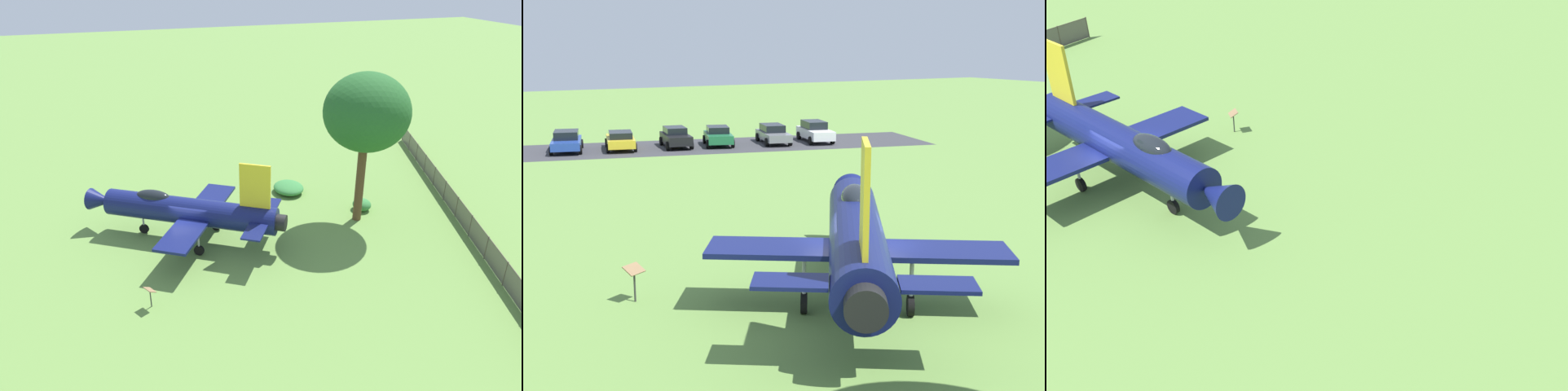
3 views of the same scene
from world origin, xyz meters
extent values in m
plane|color=#668E42|center=(0.00, 0.00, 0.00)|extent=(200.00, 200.00, 0.00)
cylinder|color=#111951|center=(0.00, 0.00, 1.96)|extent=(9.82, 7.17, 1.62)
cone|color=#111951|center=(-4.97, 3.23, 1.96)|extent=(2.09, 2.03, 1.38)
cylinder|color=black|center=(4.68, -3.04, 1.96)|extent=(1.03, 1.14, 0.97)
ellipsoid|color=black|center=(-1.97, 1.28, 2.65)|extent=(2.34, 1.95, 0.84)
cube|color=yellow|center=(3.40, -2.21, 4.08)|extent=(1.59, 1.10, 2.62)
cube|color=#111951|center=(-0.96, -2.45, 1.76)|extent=(3.51, 3.99, 0.16)
cube|color=#111951|center=(1.85, 1.87, 1.76)|extent=(3.51, 3.99, 0.16)
cube|color=#111951|center=(2.82, -3.88, 2.12)|extent=(1.90, 2.11, 0.10)
cube|color=#111951|center=(4.69, -1.00, 2.12)|extent=(1.90, 2.11, 0.10)
cylinder|color=#A5A8AD|center=(-2.68, 1.74, 1.05)|extent=(0.12, 0.12, 1.50)
cylinder|color=black|center=(-2.68, 1.74, 0.30)|extent=(0.60, 0.48, 0.60)
cylinder|color=#A5A8AD|center=(0.07, -1.85, 1.05)|extent=(0.12, 0.12, 1.50)
cylinder|color=black|center=(0.07, -1.85, 0.30)|extent=(0.60, 0.48, 0.60)
cylinder|color=#A5A8AD|center=(1.72, 0.69, 1.05)|extent=(0.12, 0.12, 1.50)
cylinder|color=black|center=(1.72, 0.69, 0.30)|extent=(0.60, 0.48, 0.60)
cylinder|color=brown|center=(10.91, -0.82, 2.92)|extent=(0.55, 0.55, 5.85)
ellipsoid|color=#235B26|center=(10.91, -0.82, 7.29)|extent=(5.24, 5.39, 4.80)
cylinder|color=#4C4238|center=(14.71, -9.88, 0.74)|extent=(0.08, 0.08, 1.48)
cylinder|color=#4C4238|center=(15.58, -7.46, 0.74)|extent=(0.08, 0.08, 1.48)
cylinder|color=#4C4238|center=(16.46, -5.05, 0.74)|extent=(0.08, 0.08, 1.48)
cylinder|color=#4C4238|center=(17.33, -2.63, 0.74)|extent=(0.08, 0.08, 1.48)
cylinder|color=#4C4238|center=(18.21, -0.22, 0.74)|extent=(0.08, 0.08, 1.48)
cylinder|color=#4C4238|center=(19.08, 2.20, 0.74)|extent=(0.08, 0.08, 1.48)
cylinder|color=#4C4238|center=(19.95, 4.61, 0.74)|extent=(0.08, 0.08, 1.48)
cylinder|color=#4C4238|center=(20.83, 7.03, 0.74)|extent=(0.08, 0.08, 1.48)
cylinder|color=#4C4238|center=(21.70, 9.44, 0.74)|extent=(0.08, 0.08, 1.48)
cylinder|color=#4C4238|center=(22.58, 11.85, 0.74)|extent=(0.08, 0.08, 1.48)
cylinder|color=#4C4238|center=(16.89, -3.84, 1.43)|extent=(11.41, 31.40, 0.05)
cube|color=#59544C|center=(16.89, -3.84, 0.74)|extent=(11.38, 31.39, 1.42)
ellipsoid|color=#387F3D|center=(8.11, 4.47, 0.37)|extent=(2.17, 2.49, 0.75)
ellipsoid|color=#387F3D|center=(11.87, 0.27, 0.39)|extent=(1.25, 1.32, 0.79)
cylinder|color=#333333|center=(-3.19, -5.79, 0.45)|extent=(0.06, 0.06, 0.90)
cube|color=olive|center=(-3.19, -5.79, 1.02)|extent=(0.63, 0.72, 0.25)
camera|label=1|loc=(-4.26, -26.29, 15.70)|focal=34.10mm
camera|label=2|loc=(16.53, -11.72, 7.63)|focal=48.90mm
camera|label=3|loc=(-10.80, 20.34, 13.01)|focal=40.89mm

